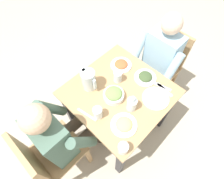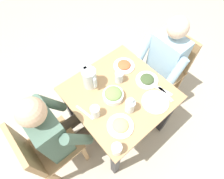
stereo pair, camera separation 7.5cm
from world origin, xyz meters
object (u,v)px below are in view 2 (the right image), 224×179
(diner_near, at_px, (61,128))
(diner_far, at_px, (159,67))
(salad_bowl, at_px, (114,95))
(plate_rice_curry, at_px, (124,65))
(plate_fries, at_px, (120,125))
(oil_carafe, at_px, (130,106))
(water_pitcher, at_px, (90,78))
(plate_yoghurt, at_px, (155,101))
(water_glass_near_left, at_px, (95,112))
(water_glass_far_right, at_px, (117,149))
(chair_near, at_px, (45,149))
(water_glass_near_right, at_px, (119,77))
(dining_table, at_px, (119,100))
(plate_dolmas, at_px, (147,80))
(chair_far, at_px, (168,66))

(diner_near, distance_m, diner_far, 1.11)
(salad_bowl, distance_m, plate_rice_curry, 0.36)
(plate_fries, height_order, oil_carafe, oil_carafe)
(water_pitcher, bearing_deg, plate_yoghurt, 31.18)
(water_pitcher, distance_m, plate_fries, 0.47)
(diner_near, xyz_separation_m, water_glass_near_left, (0.13, 0.27, 0.16))
(plate_yoghurt, bearing_deg, water_glass_far_right, -80.38)
(chair_near, relative_size, water_glass_near_right, 8.29)
(water_glass_far_right, bearing_deg, dining_table, 135.38)
(salad_bowl, distance_m, plate_dolmas, 0.35)
(water_pitcher, bearing_deg, water_glass_near_right, 58.99)
(water_glass_near_right, bearing_deg, salad_bowl, -56.44)
(plate_dolmas, bearing_deg, chair_near, -99.21)
(chair_near, distance_m, water_pitcher, 0.72)
(water_glass_near_left, bearing_deg, diner_far, 92.78)
(plate_rice_curry, bearing_deg, oil_carafe, -37.13)
(plate_rice_curry, xyz_separation_m, water_glass_near_right, (0.09, -0.15, 0.04))
(salad_bowl, height_order, water_glass_near_left, water_glass_near_left)
(diner_near, height_order, plate_yoghurt, diner_near)
(chair_far, distance_m, diner_far, 0.25)
(plate_dolmas, bearing_deg, dining_table, -104.06)
(water_glass_near_right, bearing_deg, diner_near, -90.26)
(oil_carafe, bearing_deg, water_glass_near_right, 154.84)
(plate_yoghurt, bearing_deg, dining_table, -149.12)
(water_pitcher, relative_size, water_glass_near_left, 1.75)
(plate_rice_curry, height_order, water_glass_near_right, water_glass_near_right)
(chair_near, distance_m, water_glass_near_left, 0.58)
(diner_far, height_order, plate_rice_curry, diner_far)
(diner_far, bearing_deg, water_glass_far_right, -68.12)
(chair_far, height_order, water_glass_near_left, chair_far)
(chair_near, relative_size, diner_near, 0.75)
(plate_dolmas, relative_size, plate_yoghurt, 0.89)
(salad_bowl, bearing_deg, plate_dolmas, 79.70)
(diner_near, xyz_separation_m, plate_yoghurt, (0.36, 0.71, 0.12))
(water_pitcher, bearing_deg, oil_carafe, 12.84)
(plate_rice_curry, height_order, oil_carafe, oil_carafe)
(water_glass_far_right, bearing_deg, water_glass_near_right, 136.52)
(dining_table, relative_size, plate_dolmas, 4.12)
(plate_yoghurt, bearing_deg, oil_carafe, -114.22)
(plate_yoghurt, xyz_separation_m, water_glass_near_left, (-0.24, -0.44, 0.04))
(diner_far, relative_size, plate_yoghurt, 5.26)
(water_glass_near_left, distance_m, oil_carafe, 0.28)
(chair_near, bearing_deg, salad_bowl, 81.35)
(plate_rice_curry, bearing_deg, water_pitcher, -96.01)
(oil_carafe, bearing_deg, water_glass_far_right, -59.06)
(chair_near, height_order, diner_near, diner_near)
(dining_table, height_order, salad_bowl, salad_bowl)
(plate_dolmas, bearing_deg, oil_carafe, -71.64)
(diner_near, distance_m, oil_carafe, 0.60)
(dining_table, bearing_deg, plate_yoghurt, 30.88)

